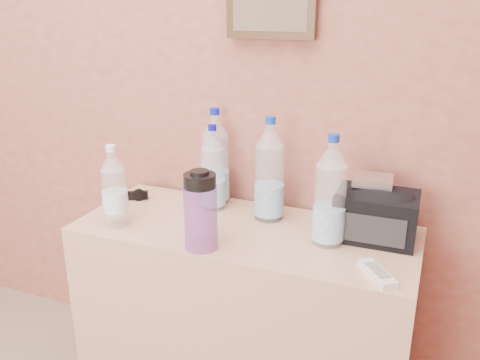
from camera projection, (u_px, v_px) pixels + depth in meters
name	position (u px, v px, depth m)	size (l,w,h in m)	color
dresser	(244.00, 318.00, 1.78)	(1.11, 0.46, 0.69)	#A77C49
pet_large_a	(213.00, 172.00, 1.78)	(0.08, 0.08, 0.30)	silver
pet_large_b	(216.00, 162.00, 1.83)	(0.10, 0.10, 0.35)	silver
pet_large_c	(269.00, 175.00, 1.69)	(0.10, 0.10, 0.35)	white
pet_large_d	(330.00, 197.00, 1.51)	(0.09, 0.09, 0.34)	silver
pet_small	(114.00, 191.00, 1.65)	(0.08, 0.08, 0.27)	silver
nalgene_bottle	(201.00, 211.00, 1.49)	(0.10, 0.10, 0.24)	purple
sunglasses	(131.00, 195.00, 1.89)	(0.13, 0.05, 0.03)	black
ac_remote	(377.00, 274.00, 1.36)	(0.14, 0.05, 0.02)	silver
toiletry_bag	(376.00, 213.00, 1.57)	(0.25, 0.18, 0.17)	black
foil_packet	(373.00, 180.00, 1.56)	(0.12, 0.10, 0.02)	white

